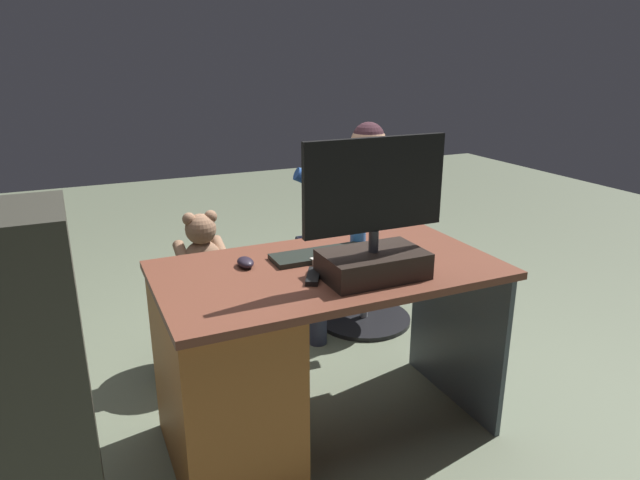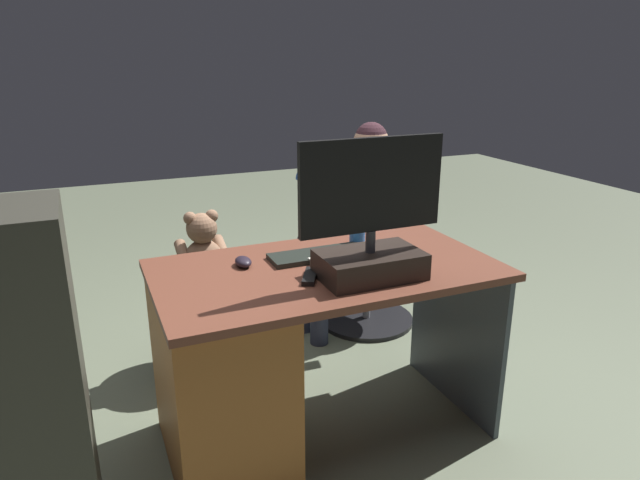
% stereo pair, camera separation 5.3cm
% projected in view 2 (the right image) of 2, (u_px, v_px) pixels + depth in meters
% --- Properties ---
extents(ground_plane, '(10.00, 10.00, 0.00)m').
position_uv_depth(ground_plane, '(292.00, 382.00, 2.76)').
color(ground_plane, '#667058').
extents(desk, '(1.30, 0.72, 0.74)m').
position_uv_depth(desk, '(246.00, 363.00, 2.15)').
color(desk, brown).
rests_on(desk, ground_plane).
extents(monitor, '(0.54, 0.23, 0.51)m').
position_uv_depth(monitor, '(371.00, 236.00, 2.02)').
color(monitor, black).
rests_on(monitor, desk).
extents(keyboard, '(0.42, 0.14, 0.02)m').
position_uv_depth(keyboard, '(322.00, 254.00, 2.27)').
color(keyboard, black).
rests_on(keyboard, desk).
extents(computer_mouse, '(0.06, 0.10, 0.04)m').
position_uv_depth(computer_mouse, '(243.00, 262.00, 2.17)').
color(computer_mouse, '#241D29').
rests_on(computer_mouse, desk).
extents(cup, '(0.07, 0.07, 0.10)m').
position_uv_depth(cup, '(357.00, 233.00, 2.41)').
color(cup, '#3372BF').
rests_on(cup, desk).
extents(tv_remote, '(0.11, 0.15, 0.02)m').
position_uv_depth(tv_remote, '(310.00, 276.00, 2.05)').
color(tv_remote, black).
rests_on(tv_remote, desk).
extents(notebook_binder, '(0.27, 0.33, 0.02)m').
position_uv_depth(notebook_binder, '(353.00, 267.00, 2.13)').
color(notebook_binder, beige).
rests_on(notebook_binder, desk).
extents(office_chair_teddy, '(0.54, 0.54, 0.48)m').
position_uv_depth(office_chair_teddy, '(208.00, 317.00, 2.83)').
color(office_chair_teddy, black).
rests_on(office_chair_teddy, ground_plane).
extents(teddy_bear, '(0.24, 0.24, 0.34)m').
position_uv_depth(teddy_bear, '(203.00, 248.00, 2.73)').
color(teddy_bear, '#966D51').
rests_on(teddy_bear, office_chair_teddy).
extents(visitor_chair, '(0.55, 0.55, 0.48)m').
position_uv_depth(visitor_chair, '(367.00, 280.00, 3.31)').
color(visitor_chair, black).
rests_on(visitor_chair, ground_plane).
extents(person, '(0.56, 0.52, 1.17)m').
position_uv_depth(person, '(356.00, 210.00, 3.13)').
color(person, '#264B92').
rests_on(person, ground_plane).
extents(equipment_rack, '(0.44, 0.36, 1.13)m').
position_uv_depth(equipment_rack, '(4.00, 399.00, 1.65)').
color(equipment_rack, '#34332B').
rests_on(equipment_rack, ground_plane).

